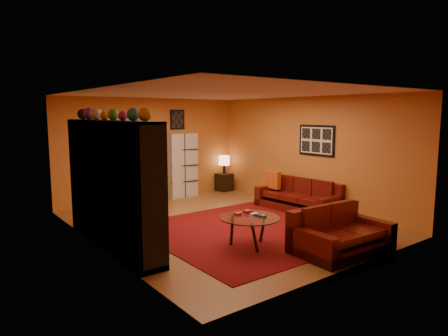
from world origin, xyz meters
TOP-DOWN VIEW (x-y plane):
  - floor at (0.00, 0.00)m, footprint 6.00×6.00m
  - ceiling at (0.00, 0.00)m, footprint 6.00×6.00m
  - wall_back at (0.00, 3.00)m, footprint 6.00×0.00m
  - wall_front at (0.00, -3.00)m, footprint 6.00×0.00m
  - wall_left at (-2.50, 0.00)m, footprint 0.00×6.00m
  - wall_right at (2.50, 0.00)m, footprint 0.00×6.00m
  - rug at (0.10, -0.70)m, footprint 3.60×3.60m
  - doorway at (-0.70, 2.96)m, footprint 0.95×0.10m
  - wall_art_right at (2.48, -0.30)m, footprint 0.03×1.00m
  - wall_art_back at (0.75, 2.98)m, footprint 0.42×0.03m
  - entertainment_unit at (-2.27, 0.00)m, footprint 0.45×3.00m
  - tv at (-2.23, 0.03)m, footprint 0.97×0.13m
  - sofa at (2.13, -0.15)m, footprint 0.92×2.03m
  - loveseat at (0.53, -2.41)m, footprint 1.62×1.02m
  - throw_pillow at (1.95, 0.56)m, footprint 0.12×0.42m
  - coffee_table at (-0.48, -1.42)m, footprint 1.00×1.00m
  - storage_cabinet at (0.74, 2.80)m, footprint 0.88×0.46m
  - bowl_chair at (-0.84, 2.47)m, footprint 0.71×0.71m
  - side_table at (2.14, 2.75)m, footprint 0.41×0.41m
  - table_lamp at (2.14, 2.75)m, footprint 0.31×0.31m

SIDE VIEW (x-z plane):
  - floor at x=0.00m, z-range 0.00..0.00m
  - rug at x=0.10m, z-range 0.00..0.01m
  - side_table at x=2.14m, z-range 0.00..0.50m
  - loveseat at x=0.53m, z-range -0.14..0.71m
  - sofa at x=2.13m, z-range -0.14..0.71m
  - bowl_chair at x=-0.84m, z-range 0.02..0.60m
  - coffee_table at x=-0.48m, z-range 0.21..0.71m
  - throw_pillow at x=1.95m, z-range 0.42..0.84m
  - storage_cabinet at x=0.74m, z-range 0.00..1.69m
  - table_lamp at x=2.14m, z-range 0.61..1.12m
  - tv at x=-2.23m, z-range 0.72..1.28m
  - doorway at x=-0.70m, z-range 0.00..2.04m
  - entertainment_unit at x=-2.27m, z-range 0.00..2.10m
  - wall_back at x=0.00m, z-range -1.70..4.30m
  - wall_front at x=0.00m, z-range -1.70..4.30m
  - wall_left at x=-2.50m, z-range -1.70..4.30m
  - wall_right at x=2.50m, z-range -1.70..4.30m
  - wall_art_right at x=2.48m, z-range 1.25..1.95m
  - wall_art_back at x=0.75m, z-range 1.79..2.31m
  - ceiling at x=0.00m, z-range 2.60..2.60m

